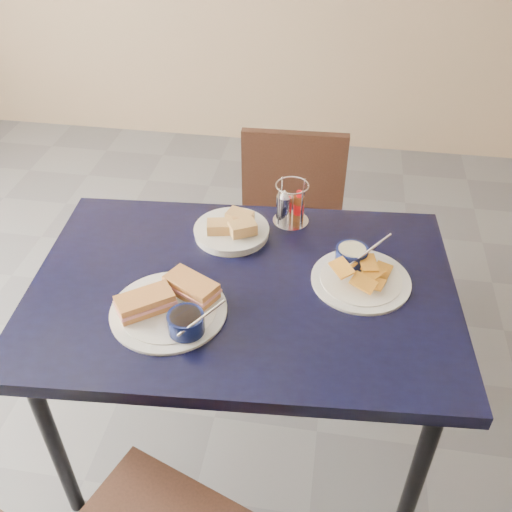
# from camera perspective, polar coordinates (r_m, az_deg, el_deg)

# --- Properties ---
(dining_table) EXTENTS (1.20, 0.85, 0.75)m
(dining_table) POSITION_cam_1_polar(r_m,az_deg,el_deg) (1.58, -1.31, -4.78)
(dining_table) COLOR black
(dining_table) RESTS_ON ground
(chair_far) EXTENTS (0.41, 0.39, 0.83)m
(chair_far) POSITION_cam_1_polar(r_m,az_deg,el_deg) (2.21, 3.48, 2.89)
(chair_far) COLOR black
(chair_far) RESTS_ON ground
(sandwich_plate) EXTENTS (0.31, 0.30, 0.12)m
(sandwich_plate) POSITION_cam_1_polar(r_m,az_deg,el_deg) (1.46, -8.43, -4.91)
(sandwich_plate) COLOR white
(sandwich_plate) RESTS_ON dining_table
(plantain_plate) EXTENTS (0.27, 0.27, 0.12)m
(plantain_plate) POSITION_cam_1_polar(r_m,az_deg,el_deg) (1.57, 10.18, -1.45)
(plantain_plate) COLOR white
(plantain_plate) RESTS_ON dining_table
(bread_basket) EXTENTS (0.22, 0.22, 0.07)m
(bread_basket) POSITION_cam_1_polar(r_m,az_deg,el_deg) (1.70, -2.38, 2.65)
(bread_basket) COLOR white
(bread_basket) RESTS_ON dining_table
(condiment_caddy) EXTENTS (0.11, 0.11, 0.14)m
(condiment_caddy) POSITION_cam_1_polar(r_m,az_deg,el_deg) (1.74, 3.40, 5.00)
(condiment_caddy) COLOR silver
(condiment_caddy) RESTS_ON dining_table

